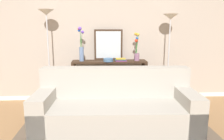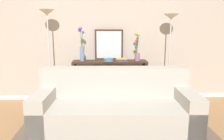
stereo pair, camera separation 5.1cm
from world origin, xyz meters
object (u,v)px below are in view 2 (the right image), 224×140
Objects in this scene: vase_tall_flowers at (82,47)px; vase_short_flowers at (137,49)px; floor_lamp_right at (170,34)px; floor_lamp_left at (48,31)px; book_stack at (121,60)px; book_row_under_console at (89,100)px; couch at (115,108)px; fruit_bowl at (109,60)px; console_table at (110,74)px; wall_mirror at (109,45)px.

vase_tall_flowers reaches higher than vase_short_flowers.
floor_lamp_left is at bearing 180.00° from floor_lamp_right.
book_stack is at bearing -179.05° from floor_lamp_right.
book_row_under_console is (0.11, 0.01, -1.07)m from vase_tall_flowers.
couch is 10.54× the size of book_stack.
vase_tall_flowers is 2.96× the size of book_stack.
fruit_bowl is at bearing -178.45° from floor_lamp_right.
couch is at bearing -67.15° from book_row_under_console.
vase_tall_flowers is at bearing -179.02° from console_table.
vase_tall_flowers is at bearing 117.62° from couch.
floor_lamp_left is at bearing -174.54° from vase_tall_flowers.
vase_tall_flowers is (-0.54, -0.01, 0.54)m from console_table.
console_table is 1.42m from floor_lamp_left.
floor_lamp_right is at bearing -2.43° from book_row_under_console.
vase_short_flowers is (1.67, 0.06, -0.34)m from floor_lamp_left.
floor_lamp_left reaches higher than couch.
floor_lamp_left is 5.60× the size of book_row_under_console.
fruit_bowl is 0.92m from book_row_under_console.
vase_short_flowers is (0.54, -0.14, -0.08)m from wall_mirror.
floor_lamp_left reaches higher than book_stack.
wall_mirror is at bearing 170.03° from floor_lamp_right.
vase_short_flowers is (1.07, 0.00, -0.05)m from vase_tall_flowers.
vase_tall_flowers is at bearing -179.88° from vase_short_flowers.
book_stack is (0.22, -0.22, -0.27)m from wall_mirror.
vase_tall_flowers reaches higher than console_table.
vase_short_flowers is (0.53, -0.01, 0.49)m from console_table.
couch is 1.51m from wall_mirror.
fruit_bowl is 0.58× the size of book_row_under_console.
floor_lamp_left reaches higher than floor_lamp_right.
vase_short_flowers is at bearing -0.41° from book_row_under_console.
floor_lamp_right is 7.90× the size of book_stack.
wall_mirror is 2.73× the size of book_stack.
fruit_bowl is (-0.03, -0.10, 0.30)m from console_table.
book_stack is at bearing -0.66° from floor_lamp_left.
floor_lamp_right reaches higher than vase_tall_flowers.
wall_mirror is (-1.16, 0.20, -0.21)m from floor_lamp_right.
fruit_bowl is (0.51, -0.09, -0.24)m from vase_tall_flowers.
book_row_under_console is at bearing 4.81° from vase_tall_flowers.
floor_lamp_left reaches higher than book_row_under_console.
wall_mirror is (1.13, 0.20, -0.27)m from floor_lamp_left.
console_table is 0.80× the size of floor_lamp_left.
vase_tall_flowers reaches higher than fruit_bowl.
fruit_bowl is (-1.17, -0.03, -0.48)m from floor_lamp_right.
console_table is (-0.04, 1.11, 0.27)m from couch.
wall_mirror is 0.55m from vase_tall_flowers.
floor_lamp_right is at bearing -1.97° from vase_tall_flowers.
wall_mirror is at bearing 86.43° from fruit_bowl.
vase_tall_flowers is at bearing 174.41° from book_stack.
vase_short_flowers is 1.68× the size of book_row_under_console.
floor_lamp_left reaches higher than fruit_bowl.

